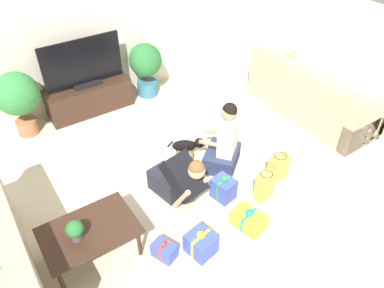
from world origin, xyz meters
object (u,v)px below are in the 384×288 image
(gift_box_d, at_px, (164,250))
(potted_plant_back_left, at_px, (17,97))
(sofa_right, at_px, (312,97))
(dog, at_px, (188,145))
(gift_box_a, at_px, (201,243))
(gift_bag_a, at_px, (264,186))
(gift_bag_b, at_px, (278,167))
(tv, at_px, (83,65))
(person_sitting, at_px, (225,144))
(tabletop_plant, at_px, (75,230))
(potted_plant_back_right, at_px, (146,65))
(gift_box_c, at_px, (223,188))
(tv_console, at_px, (90,98))
(gift_box_b, at_px, (249,220))
(coffee_table, at_px, (89,233))
(person_kneeling, at_px, (178,179))

(gift_box_d, bearing_deg, potted_plant_back_left, 101.36)
(sofa_right, distance_m, dog, 2.19)
(gift_box_d, bearing_deg, gift_box_a, -24.47)
(gift_bag_a, bearing_deg, gift_bag_b, 22.40)
(tv, xyz_separation_m, person_sitting, (0.97, -2.22, -0.44))
(tabletop_plant, bearing_deg, gift_bag_a, -8.56)
(potted_plant_back_right, relative_size, gift_box_c, 2.63)
(tv_console, bearing_deg, person_sitting, -66.44)
(potted_plant_back_left, height_order, gift_box_b, potted_plant_back_left)
(gift_bag_a, bearing_deg, dog, 107.46)
(coffee_table, xyz_separation_m, person_kneeling, (1.15, 0.17, -0.02))
(potted_plant_back_left, bearing_deg, gift_bag_a, -55.24)
(gift_box_c, bearing_deg, gift_box_d, -162.16)
(coffee_table, bearing_deg, tv_console, 68.78)
(potted_plant_back_left, bearing_deg, potted_plant_back_right, 0.00)
(tv_console, xyz_separation_m, potted_plant_back_left, (-1.00, -0.05, 0.39))
(dog, relative_size, gift_box_c, 1.32)
(gift_box_d, bearing_deg, gift_box_c, 17.84)
(sofa_right, bearing_deg, gift_bag_b, 118.95)
(potted_plant_back_left, xyz_separation_m, gift_bag_b, (2.39, -2.75, -0.45))
(potted_plant_back_right, relative_size, tabletop_plant, 4.04)
(coffee_table, xyz_separation_m, potted_plant_back_left, (0.01, 2.54, 0.26))
(tv, height_order, dog, tv)
(tv, bearing_deg, person_sitting, -66.44)
(potted_plant_back_right, height_order, gift_bag_a, potted_plant_back_right)
(dog, xyz_separation_m, gift_box_a, (-0.72, -1.34, -0.09))
(potted_plant_back_left, distance_m, tabletop_plant, 2.59)
(dog, height_order, gift_box_b, dog)
(tv_console, bearing_deg, potted_plant_back_right, -2.86)
(person_kneeling, xyz_separation_m, gift_box_a, (-0.20, -0.75, -0.22))
(person_sitting, height_order, gift_box_a, person_sitting)
(dog, bearing_deg, coffee_table, 145.81)
(person_sitting, xyz_separation_m, gift_bag_a, (0.05, -0.73, -0.17))
(person_sitting, height_order, gift_bag_b, person_sitting)
(tv_console, bearing_deg, tabletop_plant, -113.30)
(tv, height_order, potted_plant_back_right, tv)
(potted_plant_back_left, xyz_separation_m, gift_box_a, (0.95, -3.12, -0.50))
(person_sitting, bearing_deg, sofa_right, 148.63)
(dog, distance_m, gift_bag_b, 1.21)
(tv_console, bearing_deg, person_kneeling, -86.59)
(potted_plant_back_left, height_order, person_sitting, same)
(dog, distance_m, gift_box_a, 1.52)
(potted_plant_back_left, distance_m, gift_bag_b, 3.67)
(tv_console, bearing_deg, dog, -70.15)
(gift_box_a, bearing_deg, potted_plant_back_left, 106.86)
(gift_box_a, relative_size, gift_box_b, 0.81)
(tv, relative_size, tabletop_plant, 5.41)
(dog, bearing_deg, sofa_right, -63.04)
(tv, bearing_deg, sofa_right, -35.06)
(person_sitting, relative_size, gift_box_d, 3.40)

